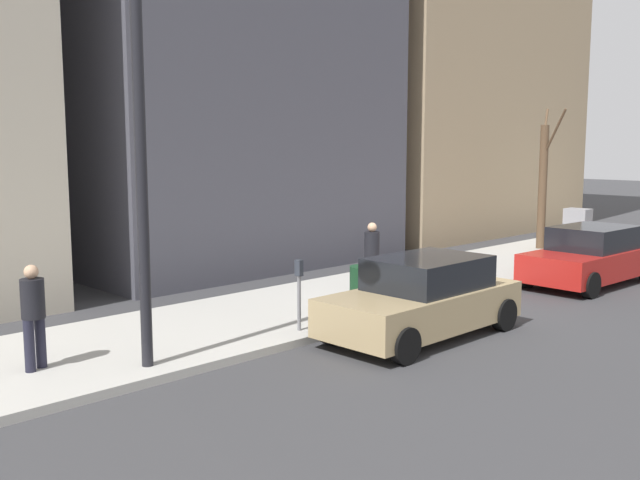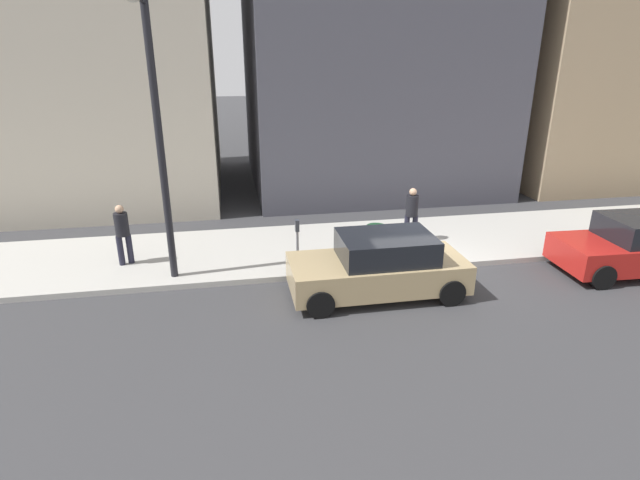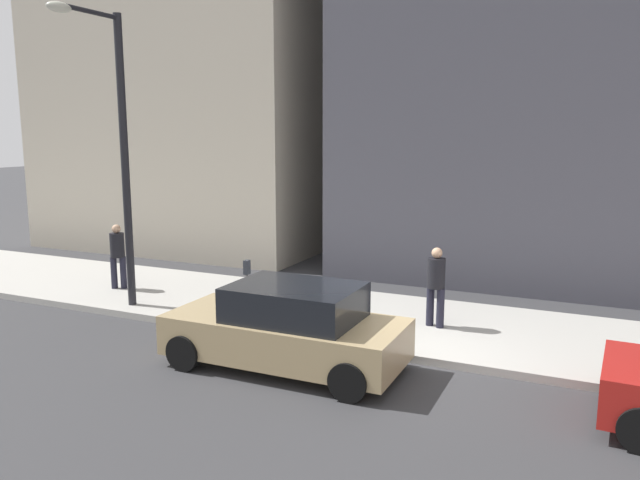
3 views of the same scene
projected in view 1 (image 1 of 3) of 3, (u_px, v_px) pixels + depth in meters
ground_plane at (428, 312)px, 15.54m from camera, size 120.00×120.00×0.00m
sidewalk at (361, 295)px, 16.94m from camera, size 4.00×36.00×0.15m
parked_car_red at (590, 257)px, 18.54m from camera, size 2.06×4.27×1.52m
parked_car_tan at (423, 299)px, 13.50m from camera, size 1.93×4.20×1.52m
parking_meter at (299, 287)px, 13.35m from camera, size 0.14×0.10×1.35m
utility_box at (577, 231)px, 23.01m from camera, size 0.83×0.61×1.43m
streetlamp at (149, 119)px, 10.61m from camera, size 1.97×0.32×6.50m
bare_tree at (543, 183)px, 23.77m from camera, size 1.51×1.50×4.71m
trash_bin at (363, 287)px, 15.30m from camera, size 0.56×0.56×0.90m
pedestrian_near_meter at (372, 253)px, 16.86m from camera, size 0.36×0.39×1.66m
pedestrian_midblock at (33, 311)px, 11.01m from camera, size 0.36×0.38×1.66m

